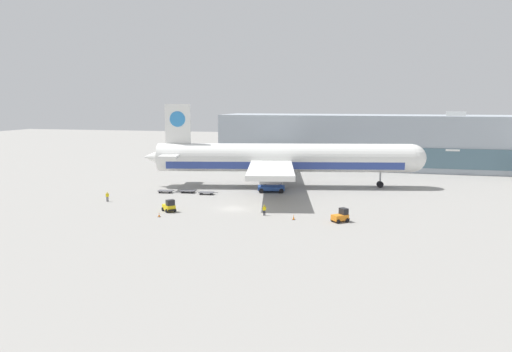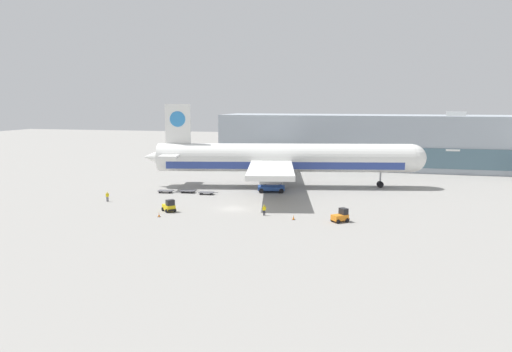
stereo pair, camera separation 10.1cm
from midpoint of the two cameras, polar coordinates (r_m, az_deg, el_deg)
ground_plane at (r=82.44m, az=-2.62°, el=-3.75°), size 400.00×400.00×0.00m
terminal_building at (r=136.64m, az=15.11°, el=3.80°), size 90.00×18.20×14.00m
airplane_main at (r=102.61m, az=2.75°, el=1.97°), size 57.34×48.60×17.00m
scissor_lift_loader at (r=97.23m, az=1.74°, el=-0.71°), size 5.72×4.31×5.00m
baggage_tug_foreground at (r=81.24m, az=-9.92°, el=-3.42°), size 2.76×2.70×2.00m
baggage_tug_mid at (r=74.32m, az=9.64°, el=-4.53°), size 2.76×2.70×2.00m
baggage_dolly_lead at (r=98.05m, az=-10.32°, el=-1.68°), size 3.76×1.77×0.48m
baggage_dolly_second at (r=97.31m, az=-7.83°, el=-1.70°), size 3.76×1.77×0.48m
baggage_dolly_third at (r=95.21m, az=-5.72°, el=-1.89°), size 3.76×1.77×0.48m
ground_crew_near at (r=77.35m, az=0.92°, el=-3.82°), size 0.50×0.38×1.67m
ground_crew_far at (r=91.84m, az=-16.66°, el=-2.19°), size 0.54×0.34×1.73m
traffic_cone_near at (r=77.92m, az=-11.05°, el=-4.36°), size 0.40×0.40×0.70m
traffic_cone_far at (r=74.88m, az=4.29°, el=-4.72°), size 0.40×0.40×0.79m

